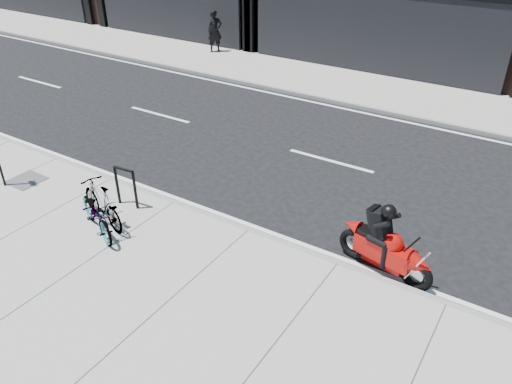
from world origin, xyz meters
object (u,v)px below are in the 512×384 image
Objects in this scene: bicycle_front at (97,214)px; utility_grate at (26,180)px; bike_rack at (126,184)px; motorcycle at (390,248)px; pedestrian at (215,31)px; bicycle_rear at (102,203)px.

bicycle_front is 3.18m from utility_grate.
bicycle_front is at bearing -78.19° from bike_rack.
bicycle_front is 2.18× the size of utility_grate.
motorcycle is at bearing 10.00° from bike_rack.
bicycle_front is 13.73m from pedestrian.
utility_grate is at bearing -169.89° from bike_rack.
utility_grate is (-2.90, -0.52, -0.54)m from bike_rack.
bike_rack is at bearing 10.11° from utility_grate.
pedestrian reaches higher than bike_rack.
bike_rack is 0.57× the size of bicycle_front.
bicycle_rear is 5.77m from motorcycle.
bicycle_rear is 13.40m from pedestrian.
bicycle_front is at bearing -147.69° from motorcycle.
bike_rack is 0.59× the size of bicycle_rear.
bicycle_front is 0.85× the size of motorcycle.
motorcycle is at bearing 10.04° from utility_grate.
pedestrian is at bearing 104.41° from utility_grate.
motorcycle reaches higher than bike_rack.
bicycle_front is at bearing 43.19° from bicycle_rear.
pedestrian is (-5.92, 11.23, 0.33)m from bike_rack.
pedestrian is at bearing -137.34° from bicycle_rear.
pedestrian reaches higher than bicycle_rear.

